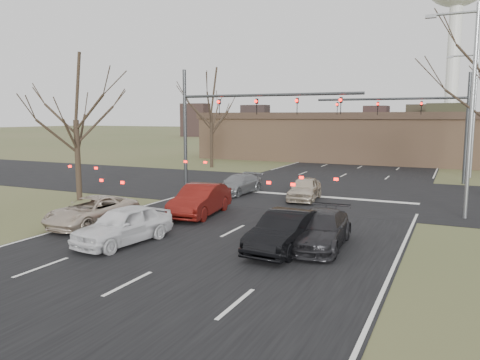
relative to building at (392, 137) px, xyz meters
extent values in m
plane|color=#48542C|center=(-2.00, -38.00, -2.67)|extent=(360.00, 360.00, 0.00)
cube|color=black|center=(-2.00, 22.00, -2.66)|extent=(14.00, 300.00, 0.02)
cube|color=black|center=(-2.00, -23.00, -2.65)|extent=(200.00, 14.00, 0.02)
cube|color=#906A4D|center=(0.00, 0.00, -0.37)|extent=(42.00, 10.00, 4.60)
cube|color=#38281E|center=(0.00, 0.00, 2.28)|extent=(42.40, 10.40, 0.70)
cylinder|color=silver|center=(4.00, 82.00, 14.33)|extent=(3.20, 3.20, 34.00)
cylinder|color=#383A3D|center=(-10.50, -25.00, 1.33)|extent=(0.24, 0.24, 8.00)
cylinder|color=#383A3D|center=(-4.50, -25.00, 3.53)|extent=(12.00, 0.18, 0.18)
imported|color=black|center=(-7.83, -25.00, 2.83)|extent=(0.16, 0.20, 1.00)
imported|color=black|center=(-5.17, -25.00, 2.83)|extent=(0.16, 0.20, 1.00)
imported|color=black|center=(-2.50, -25.00, 2.83)|extent=(0.16, 0.20, 1.00)
imported|color=black|center=(0.17, -25.00, 2.83)|extent=(0.16, 0.20, 1.00)
cylinder|color=#383A3D|center=(7.00, -15.00, 1.33)|extent=(0.24, 0.24, 8.00)
cylinder|color=#383A3D|center=(1.50, -15.00, 3.53)|extent=(11.00, 0.18, 0.18)
imported|color=black|center=(3.86, -15.00, 2.83)|extent=(0.16, 0.20, 1.00)
imported|color=black|center=(0.71, -15.00, 2.83)|extent=(0.16, 0.20, 1.00)
imported|color=black|center=(-2.43, -15.00, 2.83)|extent=(0.16, 0.20, 1.00)
cylinder|color=gray|center=(7.00, -28.00, 2.33)|extent=(0.18, 0.18, 10.00)
cylinder|color=gray|center=(6.00, -28.00, 6.93)|extent=(2.00, 0.12, 0.12)
cube|color=gray|center=(5.00, -28.00, 6.88)|extent=(0.50, 0.25, 0.15)
cylinder|color=gray|center=(7.50, -11.00, 2.33)|extent=(0.18, 0.18, 10.00)
cylinder|color=gray|center=(6.50, -11.00, 6.93)|extent=(2.00, 0.12, 0.12)
cube|color=gray|center=(5.50, -11.00, 6.88)|extent=(0.50, 0.25, 0.15)
cylinder|color=black|center=(-13.50, -32.00, -0.33)|extent=(0.32, 0.32, 4.68)
cylinder|color=black|center=(-15.00, -13.00, -0.05)|extent=(0.32, 0.32, 5.23)
imported|color=#C2B29D|center=(-8.26, -36.66, -2.02)|extent=(2.24, 4.67, 1.28)
imported|color=silver|center=(-5.00, -38.48, -1.94)|extent=(2.27, 4.47, 1.46)
imported|color=black|center=(1.00, -36.75, -1.94)|extent=(1.84, 4.48, 1.44)
imported|color=black|center=(2.00, -35.75, -2.00)|extent=(2.11, 4.68, 1.33)
imported|color=gray|center=(-6.00, -25.98, -2.06)|extent=(2.11, 4.34, 1.22)
imported|color=#59100C|center=(-4.90, -32.73, -1.89)|extent=(2.15, 4.84, 1.54)
imported|color=beige|center=(-1.50, -26.43, -1.99)|extent=(2.03, 4.10, 1.34)
camera|label=1|loc=(6.54, -52.52, 2.21)|focal=35.00mm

